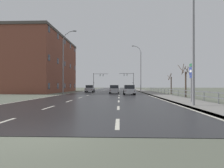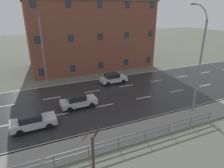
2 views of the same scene
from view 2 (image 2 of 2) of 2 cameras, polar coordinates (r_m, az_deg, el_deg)
ground_plane at (r=32.31m, az=19.15°, el=0.18°), size 160.00×160.00×0.12m
street_lamp_midground at (r=22.19m, az=23.88°, el=5.66°), size 2.30×0.24×11.25m
street_lamp_left_bank at (r=29.74m, az=-19.40°, el=9.64°), size 2.44×0.24×11.26m
car_near_right at (r=23.07m, az=-9.76°, el=-4.80°), size 1.90×4.13×1.57m
car_far_right at (r=20.30m, az=-21.95°, el=-9.86°), size 1.91×4.14×1.57m
car_far_left at (r=30.18m, az=0.32°, el=1.69°), size 1.86×4.11×1.57m
brick_building at (r=39.67m, az=-6.49°, el=14.22°), size 11.76×22.97×12.51m
bare_tree_mid at (r=13.89m, az=-5.46°, el=-19.14°), size 0.85×1.11×3.75m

